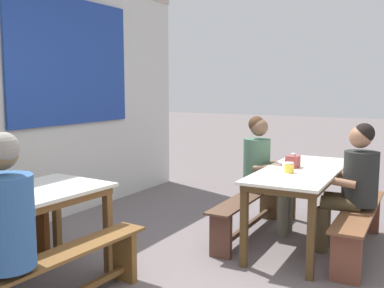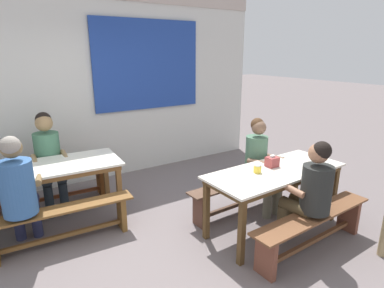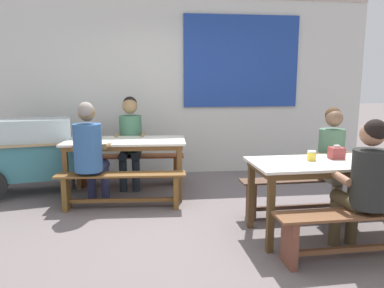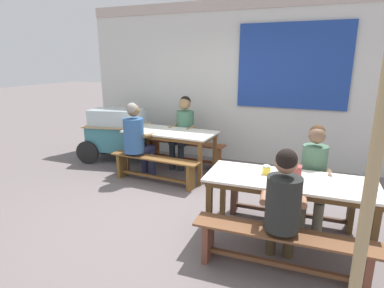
{
  "view_description": "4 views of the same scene",
  "coord_description": "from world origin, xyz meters",
  "px_view_note": "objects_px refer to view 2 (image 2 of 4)",
  "views": [
    {
      "loc": [
        -2.97,
        -1.51,
        1.57
      ],
      "look_at": [
        0.58,
        0.51,
        1.04
      ],
      "focal_mm": 41.75,
      "sensor_mm": 36.0,
      "label": 1
    },
    {
      "loc": [
        -1.39,
        -2.69,
        2.08
      ],
      "look_at": [
        0.61,
        0.42,
        1.0
      ],
      "focal_mm": 29.73,
      "sensor_mm": 36.0,
      "label": 2
    },
    {
      "loc": [
        -0.56,
        -3.68,
        1.55
      ],
      "look_at": [
        -0.08,
        0.31,
        0.86
      ],
      "focal_mm": 34.45,
      "sensor_mm": 36.0,
      "label": 3
    },
    {
      "loc": [
        1.52,
        -3.57,
        1.97
      ],
      "look_at": [
        -0.11,
        0.42,
        0.82
      ],
      "focal_mm": 29.5,
      "sensor_mm": 36.0,
      "label": 4
    }
  ],
  "objects_px": {
    "person_center_facing": "(49,155)",
    "person_near_front": "(310,189)",
    "bench_near_back": "(241,191)",
    "bench_near_front": "(313,227)",
    "person_left_back_turned": "(19,188)",
    "bench_far_front": "(63,221)",
    "person_right_near_table": "(260,160)",
    "dining_table_far": "(52,171)",
    "dining_table_near": "(275,176)",
    "bench_far_back": "(51,186)",
    "condiment_jar": "(257,169)",
    "tissue_box": "(272,162)"
  },
  "relations": [
    {
      "from": "person_center_facing",
      "to": "person_near_front",
      "type": "bearing_deg",
      "value": -50.35
    },
    {
      "from": "bench_near_back",
      "to": "bench_near_front",
      "type": "distance_m",
      "value": 1.1
    },
    {
      "from": "bench_near_back",
      "to": "person_near_front",
      "type": "bearing_deg",
      "value": -89.35
    },
    {
      "from": "bench_near_front",
      "to": "person_left_back_turned",
      "type": "xyz_separation_m",
      "value": [
        -2.58,
        1.66,
        0.44
      ]
    },
    {
      "from": "bench_far_front",
      "to": "person_right_near_table",
      "type": "distance_m",
      "value": 2.51
    },
    {
      "from": "dining_table_far",
      "to": "bench_near_back",
      "type": "relative_size",
      "value": 1.0
    },
    {
      "from": "dining_table_near",
      "to": "bench_far_back",
      "type": "xyz_separation_m",
      "value": [
        -2.13,
        2.13,
        -0.4
      ]
    },
    {
      "from": "person_center_facing",
      "to": "person_right_near_table",
      "type": "height_order",
      "value": "person_center_facing"
    },
    {
      "from": "dining_table_near",
      "to": "person_left_back_turned",
      "type": "relative_size",
      "value": 1.34
    },
    {
      "from": "person_left_back_turned",
      "to": "person_near_front",
      "type": "xyz_separation_m",
      "value": [
        2.55,
        -1.6,
        -0.03
      ]
    },
    {
      "from": "condiment_jar",
      "to": "dining_table_far",
      "type": "bearing_deg",
      "value": 141.29
    },
    {
      "from": "bench_near_front",
      "to": "tissue_box",
      "type": "distance_m",
      "value": 0.84
    },
    {
      "from": "person_near_front",
      "to": "tissue_box",
      "type": "height_order",
      "value": "person_near_front"
    },
    {
      "from": "dining_table_near",
      "to": "condiment_jar",
      "type": "bearing_deg",
      "value": 168.79
    },
    {
      "from": "bench_near_back",
      "to": "person_left_back_turned",
      "type": "height_order",
      "value": "person_left_back_turned"
    },
    {
      "from": "dining_table_far",
      "to": "condiment_jar",
      "type": "relative_size",
      "value": 16.61
    },
    {
      "from": "dining_table_near",
      "to": "bench_far_back",
      "type": "relative_size",
      "value": 1.08
    },
    {
      "from": "dining_table_far",
      "to": "bench_far_back",
      "type": "xyz_separation_m",
      "value": [
        0.03,
        0.55,
        -0.4
      ]
    },
    {
      "from": "bench_far_front",
      "to": "tissue_box",
      "type": "bearing_deg",
      "value": -22.58
    },
    {
      "from": "condiment_jar",
      "to": "person_center_facing",
      "type": "bearing_deg",
      "value": 132.84
    },
    {
      "from": "bench_near_front",
      "to": "bench_near_back",
      "type": "bearing_deg",
      "value": 91.73
    },
    {
      "from": "dining_table_far",
      "to": "bench_near_back",
      "type": "distance_m",
      "value": 2.41
    },
    {
      "from": "dining_table_near",
      "to": "condiment_jar",
      "type": "relative_size",
      "value": 17.8
    },
    {
      "from": "person_center_facing",
      "to": "tissue_box",
      "type": "bearing_deg",
      "value": -42.26
    },
    {
      "from": "bench_far_front",
      "to": "person_near_front",
      "type": "distance_m",
      "value": 2.69
    },
    {
      "from": "bench_near_back",
      "to": "condiment_jar",
      "type": "relative_size",
      "value": 16.62
    },
    {
      "from": "bench_far_front",
      "to": "person_near_front",
      "type": "xyz_separation_m",
      "value": [
        2.19,
        -1.52,
        0.41
      ]
    },
    {
      "from": "person_right_near_table",
      "to": "person_near_front",
      "type": "relative_size",
      "value": 1.01
    },
    {
      "from": "person_left_back_turned",
      "to": "tissue_box",
      "type": "relative_size",
      "value": 9.31
    },
    {
      "from": "bench_near_front",
      "to": "person_right_near_table",
      "type": "height_order",
      "value": "person_right_near_table"
    },
    {
      "from": "dining_table_near",
      "to": "bench_far_front",
      "type": "height_order",
      "value": "dining_table_near"
    },
    {
      "from": "bench_far_back",
      "to": "bench_near_front",
      "type": "distance_m",
      "value": 3.43
    },
    {
      "from": "dining_table_near",
      "to": "person_center_facing",
      "type": "bearing_deg",
      "value": 135.73
    },
    {
      "from": "bench_near_front",
      "to": "bench_far_back",
      "type": "bearing_deg",
      "value": 128.67
    },
    {
      "from": "person_near_front",
      "to": "bench_near_back",
      "type": "bearing_deg",
      "value": 90.65
    },
    {
      "from": "person_right_near_table",
      "to": "condiment_jar",
      "type": "bearing_deg",
      "value": -137.7
    },
    {
      "from": "bench_near_front",
      "to": "person_left_back_turned",
      "type": "distance_m",
      "value": 3.1
    },
    {
      "from": "bench_near_back",
      "to": "dining_table_near",
      "type": "bearing_deg",
      "value": -88.27
    },
    {
      "from": "bench_near_front",
      "to": "person_right_near_table",
      "type": "relative_size",
      "value": 1.33
    },
    {
      "from": "person_right_near_table",
      "to": "tissue_box",
      "type": "relative_size",
      "value": 8.93
    },
    {
      "from": "bench_far_back",
      "to": "bench_near_front",
      "type": "xyz_separation_m",
      "value": [
        2.14,
        -2.68,
        0.0
      ]
    },
    {
      "from": "bench_near_back",
      "to": "tissue_box",
      "type": "xyz_separation_m",
      "value": [
        0.06,
        -0.45,
        0.54
      ]
    },
    {
      "from": "dining_table_far",
      "to": "person_center_facing",
      "type": "relative_size",
      "value": 1.24
    },
    {
      "from": "dining_table_far",
      "to": "bench_far_front",
      "type": "height_order",
      "value": "dining_table_far"
    },
    {
      "from": "dining_table_far",
      "to": "person_left_back_turned",
      "type": "height_order",
      "value": "person_left_back_turned"
    },
    {
      "from": "bench_near_back",
      "to": "person_near_front",
      "type": "relative_size",
      "value": 1.32
    },
    {
      "from": "tissue_box",
      "to": "bench_far_back",
      "type": "bearing_deg",
      "value": 136.93
    },
    {
      "from": "bench_near_back",
      "to": "condiment_jar",
      "type": "xyz_separation_m",
      "value": [
        -0.23,
        -0.5,
        0.53
      ]
    },
    {
      "from": "person_center_facing",
      "to": "person_near_front",
      "type": "distance_m",
      "value": 3.31
    },
    {
      "from": "dining_table_far",
      "to": "tissue_box",
      "type": "relative_size",
      "value": 11.66
    }
  ]
}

